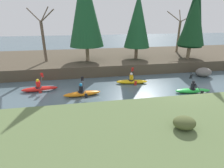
# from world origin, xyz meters

# --- Properties ---
(ground_plane) EXTENTS (90.00, 90.00, 0.00)m
(ground_plane) POSITION_xyz_m (0.00, 0.00, 0.00)
(ground_plane) COLOR #4C606B
(riverbank_far) EXTENTS (44.00, 9.86, 1.07)m
(riverbank_far) POSITION_xyz_m (0.00, 9.39, 0.54)
(riverbank_far) COLOR #4C4233
(riverbank_far) RESTS_ON ground
(conifer_tree_far_left) EXTENTS (3.49, 3.49, 8.99)m
(conifer_tree_far_left) POSITION_xyz_m (-6.36, 7.10, 6.33)
(conifer_tree_far_left) COLOR #7A664C
(conifer_tree_far_left) RESTS_ON riverbank_far
(conifer_tree_left) EXTENTS (2.81, 2.81, 6.78)m
(conifer_tree_left) POSITION_xyz_m (-0.93, 7.34, 5.07)
(conifer_tree_left) COLOR brown
(conifer_tree_left) RESTS_ON riverbank_far
(conifer_tree_mid_left) EXTENTS (2.78, 2.78, 6.48)m
(conifer_tree_mid_left) POSITION_xyz_m (4.75, 6.16, 5.07)
(conifer_tree_mid_left) COLOR #7A664C
(conifer_tree_mid_left) RESTS_ON riverbank_far
(conifer_tree_centre) EXTENTS (2.59, 2.59, 8.22)m
(conifer_tree_centre) POSITION_xyz_m (5.16, 6.82, 5.79)
(conifer_tree_centre) COLOR brown
(conifer_tree_centre) RESTS_ON riverbank_far
(bare_tree_upstream) EXTENTS (3.00, 2.96, 5.39)m
(bare_tree_upstream) POSITION_xyz_m (-10.66, 7.54, 3.62)
(bare_tree_upstream) COLOR brown
(bare_tree_upstream) RESTS_ON riverbank_far
(bare_tree_mid_upstream) EXTENTS (2.91, 2.87, 5.21)m
(bare_tree_mid_upstream) POSITION_xyz_m (5.51, 10.04, 3.53)
(bare_tree_mid_upstream) COLOR brown
(bare_tree_mid_upstream) RESTS_ON riverbank_far
(shrub_clump_nearest) EXTENTS (1.05, 0.88, 0.57)m
(shrub_clump_nearest) POSITION_xyz_m (-2.48, -5.30, 0.98)
(shrub_clump_nearest) COLOR #4C562D
(shrub_clump_nearest) RESTS_ON riverbank_near
(kayaker_lead) EXTENTS (2.80, 2.07, 1.20)m
(kayaker_lead) POSITION_xyz_m (1.44, -0.34, 0.20)
(kayaker_lead) COLOR green
(kayaker_lead) RESTS_ON ground
(kayaker_middle) EXTENTS (2.80, 2.07, 1.20)m
(kayaker_middle) POSITION_xyz_m (-2.76, 2.37, 0.22)
(kayaker_middle) COLOR yellow
(kayaker_middle) RESTS_ON ground
(kayaker_trailing) EXTENTS (2.79, 2.07, 1.20)m
(kayaker_trailing) POSITION_xyz_m (-7.08, 0.55, 0.22)
(kayaker_trailing) COLOR orange
(kayaker_trailing) RESTS_ON ground
(kayaker_far_back) EXTENTS (2.79, 2.07, 1.20)m
(kayaker_far_back) POSITION_xyz_m (-10.29, 2.03, 0.20)
(kayaker_far_back) COLOR red
(kayaker_far_back) RESTS_ON ground
(boulder_midstream) EXTENTS (1.53, 1.20, 0.86)m
(boulder_midstream) POSITION_xyz_m (4.66, 3.08, 0.43)
(boulder_midstream) COLOR slate
(boulder_midstream) RESTS_ON ground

